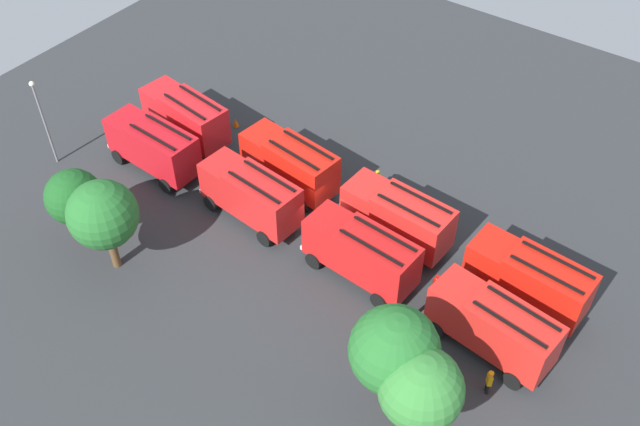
# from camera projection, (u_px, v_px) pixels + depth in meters

# --- Properties ---
(ground_plane) EXTENTS (63.19, 63.19, 0.00)m
(ground_plane) POSITION_uv_depth(u_px,v_px,m) (320.00, 228.00, 46.30)
(ground_plane) COLOR #2D3033
(fire_truck_0) EXTENTS (7.33, 3.11, 3.88)m
(fire_truck_0) POSITION_uv_depth(u_px,v_px,m) (529.00, 278.00, 40.52)
(fire_truck_0) COLOR red
(fire_truck_0) RESTS_ON ground
(fire_truck_1) EXTENTS (7.32, 3.06, 3.88)m
(fire_truck_1) POSITION_uv_depth(u_px,v_px,m) (398.00, 216.00, 44.06)
(fire_truck_1) COLOR red
(fire_truck_1) RESTS_ON ground
(fire_truck_2) EXTENTS (7.43, 3.42, 3.88)m
(fire_truck_2) POSITION_uv_depth(u_px,v_px,m) (290.00, 162.00, 47.68)
(fire_truck_2) COLOR red
(fire_truck_2) RESTS_ON ground
(fire_truck_3) EXTENTS (7.44, 3.46, 3.88)m
(fire_truck_3) POSITION_uv_depth(u_px,v_px,m) (185.00, 115.00, 51.39)
(fire_truck_3) COLOR red
(fire_truck_3) RESTS_ON ground
(fire_truck_4) EXTENTS (7.43, 3.41, 3.88)m
(fire_truck_4) POSITION_uv_depth(u_px,v_px,m) (493.00, 325.00, 38.18)
(fire_truck_4) COLOR red
(fire_truck_4) RESTS_ON ground
(fire_truck_5) EXTENTS (7.33, 3.10, 3.88)m
(fire_truck_5) POSITION_uv_depth(u_px,v_px,m) (361.00, 252.00, 41.93)
(fire_truck_5) COLOR red
(fire_truck_5) RESTS_ON ground
(fire_truck_6) EXTENTS (7.39, 3.28, 3.88)m
(fire_truck_6) POSITION_uv_depth(u_px,v_px,m) (251.00, 194.00, 45.50)
(fire_truck_6) COLOR red
(fire_truck_6) RESTS_ON ground
(fire_truck_7) EXTENTS (7.31, 3.03, 3.88)m
(fire_truck_7) POSITION_uv_depth(u_px,v_px,m) (153.00, 145.00, 48.97)
(fire_truck_7) COLOR red
(fire_truck_7) RESTS_ON ground
(firefighter_0) EXTENTS (0.47, 0.35, 1.66)m
(firefighter_0) POSITION_uv_depth(u_px,v_px,m) (392.00, 254.00, 43.44)
(firefighter_0) COLOR black
(firefighter_0) RESTS_ON ground
(firefighter_1) EXTENTS (0.48, 0.42, 1.78)m
(firefighter_1) POSITION_uv_depth(u_px,v_px,m) (493.00, 248.00, 43.70)
(firefighter_1) COLOR black
(firefighter_1) RESTS_ON ground
(firefighter_2) EXTENTS (0.48, 0.45, 1.81)m
(firefighter_2) POSITION_uv_depth(u_px,v_px,m) (377.00, 180.00, 48.09)
(firefighter_2) COLOR black
(firefighter_2) RESTS_ON ground
(firefighter_3) EXTENTS (0.44, 0.48, 1.77)m
(firefighter_3) POSITION_uv_depth(u_px,v_px,m) (489.00, 381.00, 37.03)
(firefighter_3) COLOR black
(firefighter_3) RESTS_ON ground
(firefighter_4) EXTENTS (0.48, 0.43, 1.75)m
(firefighter_4) POSITION_uv_depth(u_px,v_px,m) (436.00, 285.00, 41.63)
(firefighter_4) COLOR black
(firefighter_4) RESTS_ON ground
(tree_0) EXTENTS (4.07, 4.07, 6.31)m
(tree_0) POSITION_uv_depth(u_px,v_px,m) (421.00, 389.00, 32.98)
(tree_0) COLOR brown
(tree_0) RESTS_ON ground
(tree_1) EXTENTS (4.46, 4.46, 6.91)m
(tree_1) POSITION_uv_depth(u_px,v_px,m) (394.00, 350.00, 34.02)
(tree_1) COLOR brown
(tree_1) RESTS_ON ground
(tree_2) EXTENTS (4.14, 4.14, 6.41)m
(tree_2) POSITION_uv_depth(u_px,v_px,m) (103.00, 215.00, 41.05)
(tree_2) COLOR brown
(tree_2) RESTS_ON ground
(tree_3) EXTENTS (3.49, 3.49, 5.40)m
(tree_3) POSITION_uv_depth(u_px,v_px,m) (74.00, 197.00, 43.10)
(tree_3) COLOR brown
(tree_3) RESTS_ON ground
(traffic_cone_0) EXTENTS (0.47, 0.47, 0.67)m
(traffic_cone_0) POSITION_uv_depth(u_px,v_px,m) (236.00, 122.00, 53.79)
(traffic_cone_0) COLOR #F2600C
(traffic_cone_0) RESTS_ON ground
(lamppost) EXTENTS (0.36, 0.36, 6.76)m
(lamppost) POSITION_uv_depth(u_px,v_px,m) (43.00, 117.00, 48.32)
(lamppost) COLOR slate
(lamppost) RESTS_ON ground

